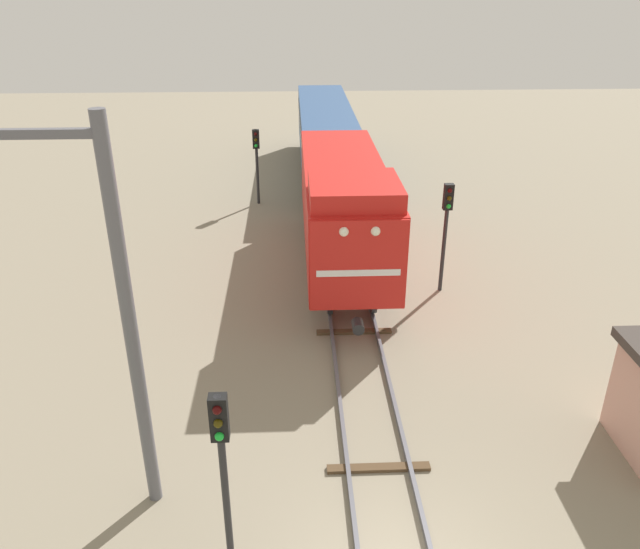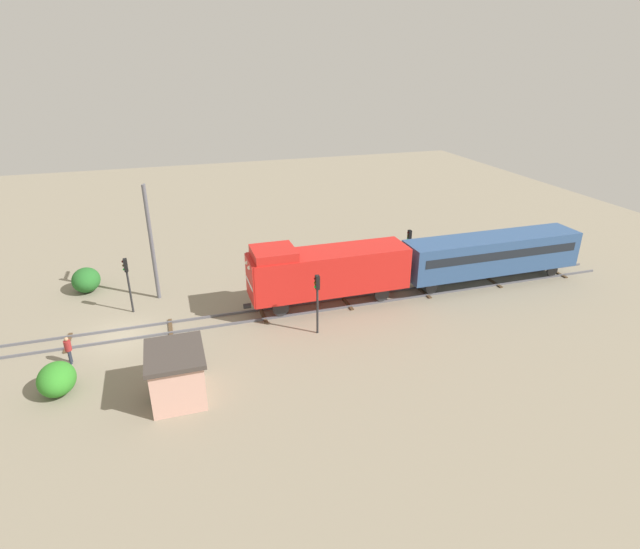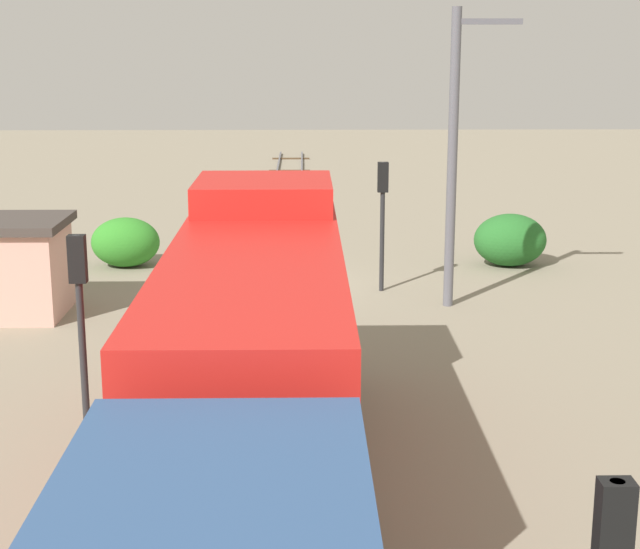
{
  "view_description": "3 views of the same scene",
  "coord_description": "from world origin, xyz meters",
  "px_view_note": "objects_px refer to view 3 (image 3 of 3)",
  "views": [
    {
      "loc": [
        -1.85,
        -7.92,
        10.36
      ],
      "look_at": [
        -1.03,
        10.42,
        1.5
      ],
      "focal_mm": 35.0,
      "sensor_mm": 36.0,
      "label": 1
    },
    {
      "loc": [
        29.98,
        3.79,
        16.21
      ],
      "look_at": [
        0.24,
        13.2,
        2.61
      ],
      "focal_mm": 28.0,
      "sensor_mm": 36.0,
      "label": 2
    },
    {
      "loc": [
        -0.81,
        29.87,
        7.51
      ],
      "look_at": [
        -1.16,
        9.54,
        2.64
      ],
      "focal_mm": 55.0,
      "sensor_mm": 36.0,
      "label": 3
    }
  ],
  "objects_px": {
    "catenary_mast": "(455,152)",
    "traffic_signal_mid": "(80,298)",
    "traffic_signal_near": "(383,202)",
    "locomotive": "(257,324)",
    "worker_near_track": "(208,239)",
    "relay_hut": "(5,266)"
  },
  "relations": [
    {
      "from": "worker_near_track",
      "to": "catenary_mast",
      "type": "distance_m",
      "value": 9.63
    },
    {
      "from": "traffic_signal_near",
      "to": "relay_hut",
      "type": "xyz_separation_m",
      "value": [
        10.7,
        2.56,
        -1.37
      ]
    },
    {
      "from": "relay_hut",
      "to": "worker_near_track",
      "type": "bearing_deg",
      "value": -131.34
    },
    {
      "from": "catenary_mast",
      "to": "traffic_signal_mid",
      "type": "bearing_deg",
      "value": 48.56
    },
    {
      "from": "traffic_signal_near",
      "to": "catenary_mast",
      "type": "relative_size",
      "value": 0.47
    },
    {
      "from": "traffic_signal_near",
      "to": "locomotive",
      "type": "bearing_deg",
      "value": 76.24
    },
    {
      "from": "locomotive",
      "to": "catenary_mast",
      "type": "xyz_separation_m",
      "value": [
        -5.06,
        -11.3,
        1.68
      ]
    },
    {
      "from": "locomotive",
      "to": "worker_near_track",
      "type": "distance_m",
      "value": 16.58
    },
    {
      "from": "traffic_signal_near",
      "to": "traffic_signal_mid",
      "type": "xyz_separation_m",
      "value": [
        6.6,
        11.35,
        0.03
      ]
    },
    {
      "from": "traffic_signal_near",
      "to": "worker_near_track",
      "type": "distance_m",
      "value": 6.71
    },
    {
      "from": "worker_near_track",
      "to": "catenary_mast",
      "type": "height_order",
      "value": "catenary_mast"
    },
    {
      "from": "traffic_signal_mid",
      "to": "worker_near_track",
      "type": "distance_m",
      "value": 14.73
    },
    {
      "from": "locomotive",
      "to": "relay_hut",
      "type": "xyz_separation_m",
      "value": [
        7.5,
        -10.51,
        -1.38
      ]
    },
    {
      "from": "locomotive",
      "to": "catenary_mast",
      "type": "bearing_deg",
      "value": -114.11
    },
    {
      "from": "worker_near_track",
      "to": "traffic_signal_mid",
      "type": "bearing_deg",
      "value": -111.32
    },
    {
      "from": "relay_hut",
      "to": "traffic_signal_mid",
      "type": "bearing_deg",
      "value": 115.01
    },
    {
      "from": "relay_hut",
      "to": "traffic_signal_near",
      "type": "bearing_deg",
      "value": -166.54
    },
    {
      "from": "catenary_mast",
      "to": "relay_hut",
      "type": "xyz_separation_m",
      "value": [
        12.56,
        0.79,
        -3.06
      ]
    },
    {
      "from": "traffic_signal_mid",
      "to": "locomotive",
      "type": "bearing_deg",
      "value": 153.14
    },
    {
      "from": "locomotive",
      "to": "catenary_mast",
      "type": "distance_m",
      "value": 12.5
    },
    {
      "from": "locomotive",
      "to": "worker_near_track",
      "type": "relative_size",
      "value": 6.82
    },
    {
      "from": "worker_near_track",
      "to": "relay_hut",
      "type": "bearing_deg",
      "value": -148.74
    }
  ]
}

